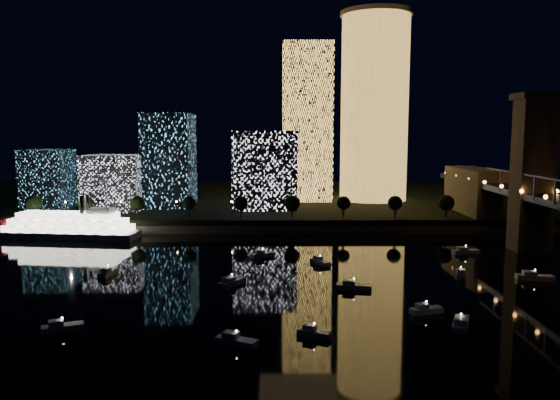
# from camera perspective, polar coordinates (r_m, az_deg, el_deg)

# --- Properties ---
(ground) EXTENTS (520.00, 520.00, 0.00)m
(ground) POSITION_cam_1_polar(r_m,az_deg,el_deg) (128.42, 7.07, -10.14)
(ground) COLOR black
(ground) RESTS_ON ground
(far_bank) EXTENTS (420.00, 160.00, 5.00)m
(far_bank) POSITION_cam_1_polar(r_m,az_deg,el_deg) (284.23, 2.85, -0.03)
(far_bank) COLOR black
(far_bank) RESTS_ON ground
(seawall) EXTENTS (420.00, 6.00, 3.00)m
(seawall) POSITION_cam_1_polar(r_m,az_deg,el_deg) (207.44, 4.10, -3.00)
(seawall) COLOR #6B5E4C
(seawall) RESTS_ON ground
(tower_cylindrical) EXTENTS (34.00, 34.00, 88.97)m
(tower_cylindrical) POSITION_cam_1_polar(r_m,az_deg,el_deg) (268.93, 9.83, 9.53)
(tower_cylindrical) COLOR #EFB04C
(tower_cylindrical) RESTS_ON far_bank
(tower_rectangular) EXTENTS (23.38, 23.38, 74.38)m
(tower_rectangular) POSITION_cam_1_polar(r_m,az_deg,el_deg) (265.83, 2.82, 8.05)
(tower_rectangular) COLOR #EFB04C
(tower_rectangular) RESTS_ON far_bank
(midrise_blocks) EXTENTS (116.71, 36.64, 41.03)m
(midrise_blocks) POSITION_cam_1_polar(r_m,az_deg,el_deg) (242.30, -11.07, 3.13)
(midrise_blocks) COLOR white
(midrise_blocks) RESTS_ON far_bank
(riverboat) EXTENTS (54.37, 17.43, 16.10)m
(riverboat) POSITION_cam_1_polar(r_m,az_deg,el_deg) (211.34, -21.76, -2.59)
(riverboat) COLOR silver
(riverboat) RESTS_ON ground
(motorboats) EXTENTS (118.47, 77.85, 2.78)m
(motorboats) POSITION_cam_1_polar(r_m,az_deg,el_deg) (135.40, 6.41, -8.85)
(motorboats) COLOR silver
(motorboats) RESTS_ON ground
(esplanade_trees) EXTENTS (166.34, 6.51, 8.76)m
(esplanade_trees) POSITION_cam_1_polar(r_m,az_deg,el_deg) (211.91, -4.80, -0.34)
(esplanade_trees) COLOR black
(esplanade_trees) RESTS_ON far_bank
(street_lamps) EXTENTS (132.70, 0.70, 5.65)m
(street_lamps) POSITION_cam_1_polar(r_m,az_deg,el_deg) (218.15, -5.07, -0.51)
(street_lamps) COLOR black
(street_lamps) RESTS_ON far_bank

